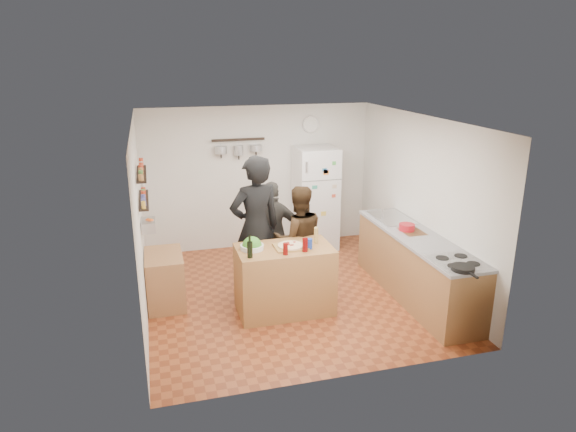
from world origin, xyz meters
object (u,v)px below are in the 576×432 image
object	(u,v)px
wall_clock	(311,124)
person_back	(273,232)
pepper_mill	(316,237)
fridge	(315,198)
person_center	(298,239)
skillet	(463,268)
person_left	(256,228)
salad_bowl	(252,247)
salt_canister	(309,244)
prep_island	(284,279)
counter_run	(416,267)
red_bowl	(407,227)
wine_bottle	(250,250)
side_table	(165,279)

from	to	relation	value
wall_clock	person_back	bearing A→B (deg)	-124.57
pepper_mill	wall_clock	distance (m)	2.85
fridge	pepper_mill	bearing A→B (deg)	-107.96
person_center	skillet	world-z (taller)	person_center
person_back	person_left	bearing A→B (deg)	68.51
pepper_mill	fridge	bearing A→B (deg)	72.04
salad_bowl	salt_canister	world-z (taller)	salt_canister
pepper_mill	salt_canister	size ratio (longest dim) A/B	1.36
salad_bowl	prep_island	bearing A→B (deg)	-6.79
salad_bowl	counter_run	size ratio (longest dim) A/B	0.12
skillet	red_bowl	bearing A→B (deg)	88.05
person_left	pepper_mill	bearing A→B (deg)	133.00
wine_bottle	person_left	distance (m)	0.79
salad_bowl	person_left	size ratio (longest dim) A/B	0.15
wine_bottle	person_left	bearing A→B (deg)	73.14
salt_canister	person_left	xyz separation A→B (m)	(-0.57, 0.66, 0.05)
salad_bowl	person_back	world-z (taller)	person_back
pepper_mill	person_center	size ratio (longest dim) A/B	0.12
red_bowl	prep_island	bearing A→B (deg)	-174.38
prep_island	salt_canister	xyz separation A→B (m)	(0.30, -0.12, 0.52)
counter_run	salt_canister	bearing A→B (deg)	-178.34
prep_island	salt_canister	bearing A→B (deg)	-21.80
fridge	counter_run	bearing A→B (deg)	-71.94
red_bowl	fridge	world-z (taller)	fridge
pepper_mill	side_table	bearing A→B (deg)	163.79
prep_island	side_table	world-z (taller)	prep_island
salt_canister	fridge	bearing A→B (deg)	69.97
prep_island	skillet	bearing A→B (deg)	-35.38
counter_run	fridge	xyz separation A→B (m)	(-0.75, 2.30, 0.45)
person_left	red_bowl	world-z (taller)	person_left
prep_island	person_center	bearing A→B (deg)	57.71
fridge	side_table	bearing A→B (deg)	-149.26
counter_run	red_bowl	xyz separation A→B (m)	(-0.05, 0.26, 0.52)
person_left	counter_run	world-z (taller)	person_left
counter_run	skillet	bearing A→B (deg)	-94.73
red_bowl	fridge	bearing A→B (deg)	108.91
counter_run	fridge	distance (m)	2.46
person_back	salt_canister	bearing A→B (deg)	116.60
side_table	counter_run	bearing A→B (deg)	-11.51
prep_island	person_center	size ratio (longest dim) A/B	0.79
wine_bottle	person_back	size ratio (longest dim) A/B	0.13
salt_canister	counter_run	xyz separation A→B (m)	(1.61, 0.05, -0.53)
person_center	wine_bottle	bearing A→B (deg)	44.96
wine_bottle	red_bowl	bearing A→B (deg)	9.70
salt_canister	red_bowl	size ratio (longest dim) A/B	0.60
prep_island	salad_bowl	bearing A→B (deg)	173.21
person_left	salt_canister	bearing A→B (deg)	118.05
prep_island	wine_bottle	size ratio (longest dim) A/B	6.08
red_bowl	side_table	xyz separation A→B (m)	(-3.39, 0.44, -0.60)
wine_bottle	person_left	world-z (taller)	person_left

